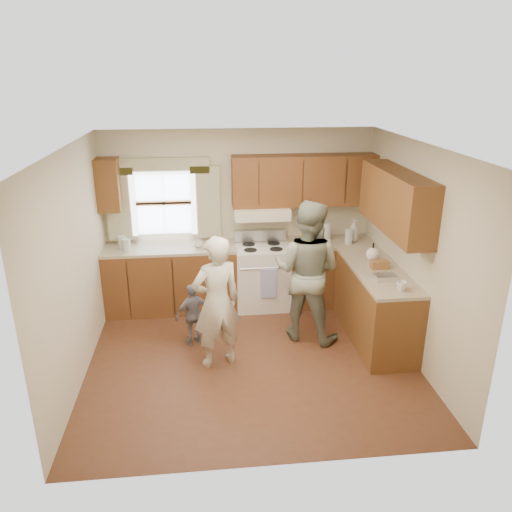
{
  "coord_description": "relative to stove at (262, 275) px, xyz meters",
  "views": [
    {
      "loc": [
        -0.5,
        -5.14,
        3.22
      ],
      "look_at": [
        0.1,
        0.4,
        1.15
      ],
      "focal_mm": 35.0,
      "sensor_mm": 36.0,
      "label": 1
    }
  ],
  "objects": [
    {
      "name": "stove",
      "position": [
        0.0,
        0.0,
        0.0
      ],
      "size": [
        0.76,
        0.67,
        1.07
      ],
      "color": "silver",
      "rests_on": "ground"
    },
    {
      "name": "room",
      "position": [
        -0.3,
        -1.44,
        0.78
      ],
      "size": [
        3.8,
        3.8,
        3.8
      ],
      "color": "#502C19",
      "rests_on": "ground"
    },
    {
      "name": "child",
      "position": [
        -0.97,
        -1.01,
        -0.07
      ],
      "size": [
        0.51,
        0.36,
        0.8
      ],
      "primitive_type": "imported",
      "rotation": [
        0.0,
        0.0,
        3.55
      ],
      "color": "gray",
      "rests_on": "ground"
    },
    {
      "name": "woman_right",
      "position": [
        0.44,
        -0.97,
        0.43
      ],
      "size": [
        1.09,
        1.02,
        1.8
      ],
      "primitive_type": "imported",
      "rotation": [
        0.0,
        0.0,
        2.63
      ],
      "color": "#253B26",
      "rests_on": "ground"
    },
    {
      "name": "woman_left",
      "position": [
        -0.69,
        -1.5,
        0.32
      ],
      "size": [
        0.67,
        0.55,
        1.57
      ],
      "primitive_type": "imported",
      "rotation": [
        0.0,
        0.0,
        3.49
      ],
      "color": "beige",
      "rests_on": "ground"
    },
    {
      "name": "kitchen_fixtures",
      "position": [
        0.31,
        -0.36,
        0.37
      ],
      "size": [
        3.8,
        2.25,
        2.15
      ],
      "color": "#4A240F",
      "rests_on": "ground"
    }
  ]
}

